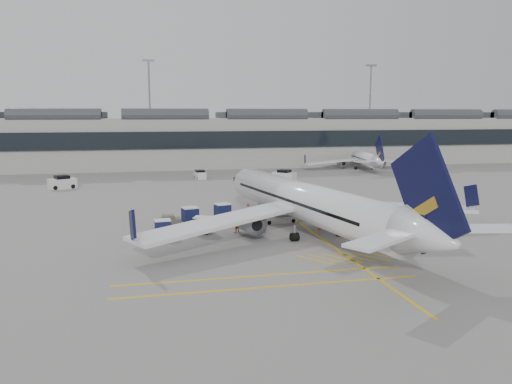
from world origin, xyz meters
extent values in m
plane|color=gray|center=(0.00, 0.00, 0.00)|extent=(220.00, 220.00, 0.00)
cube|color=#9E9E99|center=(0.00, 72.00, 5.50)|extent=(200.00, 20.00, 11.00)
cube|color=black|center=(0.00, 61.80, 6.50)|extent=(200.00, 0.50, 3.60)
cube|color=#38383D|center=(0.00, 72.00, 11.70)|extent=(200.00, 18.00, 1.40)
cylinder|color=slate|center=(-5.00, 86.00, 12.50)|extent=(0.44, 0.44, 25.00)
cube|color=slate|center=(-5.00, 86.00, 25.20)|extent=(3.00, 0.60, 0.50)
cylinder|color=slate|center=(55.00, 86.00, 12.50)|extent=(0.44, 0.44, 25.00)
cube|color=slate|center=(55.00, 86.00, 25.20)|extent=(3.00, 0.60, 0.50)
cube|color=gold|center=(10.00, 10.00, 0.01)|extent=(0.25, 60.00, 0.01)
cylinder|color=silver|center=(9.19, 2.29, 3.18)|extent=(9.49, 30.48, 3.80)
cone|color=silver|center=(5.93, 19.15, 3.18)|extent=(4.50, 4.69, 3.80)
cone|color=silver|center=(12.53, -14.96, 3.59)|extent=(4.65, 5.48, 3.80)
cube|color=silver|center=(0.06, -1.02, 2.27)|extent=(16.79, 11.50, 0.35)
cube|color=silver|center=(18.90, 2.63, 2.27)|extent=(17.49, 5.72, 0.35)
cylinder|color=slate|center=(3.34, 1.68, 1.57)|extent=(2.77, 3.97, 2.12)
cylinder|color=slate|center=(14.85, 3.90, 1.57)|extent=(2.77, 3.97, 2.12)
cube|color=black|center=(12.41, -14.37, 6.41)|extent=(1.76, 7.61, 8.46)
cylinder|color=black|center=(6.98, 13.70, 0.32)|extent=(0.40, 0.69, 0.65)
cylinder|color=black|center=(7.19, -0.67, 0.40)|extent=(0.85, 0.93, 0.81)
cylinder|color=black|center=(12.15, 0.29, 0.40)|extent=(0.85, 0.93, 0.81)
cylinder|color=silver|center=(40.37, 57.73, 2.37)|extent=(6.44, 22.70, 2.83)
cone|color=silver|center=(42.44, 70.33, 2.37)|extent=(3.27, 3.42, 2.83)
cone|color=silver|center=(38.26, 44.82, 2.67)|extent=(3.37, 4.02, 2.83)
cube|color=silver|center=(33.14, 57.77, 1.69)|extent=(13.04, 4.60, 0.26)
cube|color=silver|center=(47.23, 55.46, 1.69)|extent=(12.59, 8.27, 0.26)
cylinder|color=slate|center=(36.13, 58.80, 1.16)|extent=(2.00, 2.93, 1.58)
cylinder|color=slate|center=(44.73, 57.39, 1.16)|extent=(2.00, 2.93, 1.58)
cube|color=black|center=(38.33, 45.27, 4.77)|extent=(1.15, 5.68, 6.29)
cylinder|color=black|center=(41.77, 66.26, 0.24)|extent=(0.29, 0.51, 0.48)
cylinder|color=black|center=(38.21, 56.18, 0.30)|extent=(0.62, 0.68, 0.60)
cylinder|color=black|center=(41.92, 55.57, 0.30)|extent=(0.62, 0.68, 0.60)
cube|color=beige|center=(7.88, 7.63, 0.36)|extent=(4.02, 1.98, 0.71)
cube|color=black|center=(8.88, 7.75, 1.17)|extent=(3.55, 1.53, 1.50)
cube|color=beige|center=(6.77, 7.49, 1.07)|extent=(1.07, 1.42, 0.91)
cylinder|color=black|center=(6.55, 6.75, 0.22)|extent=(0.47, 0.24, 0.45)
cylinder|color=black|center=(6.38, 8.16, 0.22)|extent=(0.47, 0.24, 0.45)
cylinder|color=black|center=(9.37, 7.10, 0.22)|extent=(0.47, 0.24, 0.45)
cylinder|color=black|center=(9.20, 8.51, 0.22)|extent=(0.47, 0.24, 0.45)
cube|color=gray|center=(-0.99, 4.28, 0.17)|extent=(2.02, 1.87, 0.11)
cube|color=#111844|center=(-0.99, 4.28, 0.94)|extent=(1.87, 1.77, 1.39)
cube|color=silver|center=(-0.99, 4.28, 1.66)|extent=(1.93, 1.83, 0.10)
cylinder|color=black|center=(-1.82, 4.06, 0.11)|extent=(0.23, 0.17, 0.21)
cylinder|color=black|center=(-1.40, 5.03, 0.11)|extent=(0.23, 0.17, 0.21)
cylinder|color=black|center=(-0.59, 3.53, 0.11)|extent=(0.23, 0.17, 0.21)
cylinder|color=black|center=(-0.17, 4.50, 0.11)|extent=(0.23, 0.17, 0.21)
cube|color=gray|center=(-1.78, 9.01, 0.19)|extent=(2.06, 1.84, 0.12)
cube|color=#111844|center=(-1.78, 9.01, 1.01)|extent=(1.90, 1.75, 1.50)
cube|color=silver|center=(-1.78, 9.01, 1.80)|extent=(1.96, 1.82, 0.10)
cylinder|color=black|center=(-2.34, 8.28, 0.11)|extent=(0.25, 0.16, 0.23)
cylinder|color=black|center=(-2.63, 9.38, 0.11)|extent=(0.25, 0.16, 0.23)
cylinder|color=black|center=(-0.94, 8.64, 0.11)|extent=(0.25, 0.16, 0.23)
cylinder|color=black|center=(-1.23, 9.74, 0.11)|extent=(0.25, 0.16, 0.23)
cube|color=gray|center=(2.01, 10.45, 0.19)|extent=(2.08, 1.86, 0.12)
cube|color=#111844|center=(2.01, 10.45, 1.02)|extent=(1.92, 1.77, 1.50)
cube|color=silver|center=(2.01, 10.45, 1.81)|extent=(1.98, 1.83, 0.10)
cylinder|color=black|center=(1.46, 9.71, 0.11)|extent=(0.25, 0.16, 0.23)
cylinder|color=black|center=(1.16, 10.81, 0.11)|extent=(0.25, 0.16, 0.23)
cylinder|color=black|center=(2.86, 10.09, 0.11)|extent=(0.25, 0.16, 0.23)
cylinder|color=black|center=(2.56, 11.19, 0.11)|extent=(0.25, 0.16, 0.23)
cube|color=gray|center=(-4.91, 3.66, 0.17)|extent=(1.71, 1.43, 0.12)
cube|color=#111844|center=(-4.91, 3.66, 0.94)|extent=(1.56, 1.38, 1.40)
cube|color=silver|center=(-4.91, 3.66, 1.68)|extent=(1.61, 1.43, 0.10)
cylinder|color=black|center=(-5.55, 3.09, 0.11)|extent=(0.22, 0.11, 0.21)
cylinder|color=black|center=(-5.61, 4.15, 0.11)|extent=(0.22, 0.11, 0.21)
cylinder|color=black|center=(-4.21, 3.16, 0.11)|extent=(0.22, 0.11, 0.21)
cylinder|color=black|center=(-4.26, 4.22, 0.11)|extent=(0.22, 0.11, 0.21)
imported|color=#F74E0D|center=(4.83, 5.03, 0.94)|extent=(0.81, 0.69, 1.87)
imported|color=orange|center=(2.38, 4.08, 0.86)|extent=(1.05, 1.00, 1.72)
cube|color=#4B4E42|center=(-4.21, 7.18, 0.56)|extent=(2.62, 1.64, 1.02)
cube|color=#4B4E42|center=(-4.21, 7.18, 1.17)|extent=(1.28, 1.28, 0.51)
cylinder|color=black|center=(-5.10, 6.48, 0.29)|extent=(0.58, 0.28, 0.57)
cylinder|color=black|center=(-5.16, 7.80, 0.29)|extent=(0.58, 0.28, 0.57)
cylinder|color=black|center=(-3.26, 6.56, 0.29)|extent=(0.58, 0.28, 0.57)
cylinder|color=black|center=(-3.32, 7.88, 0.29)|extent=(0.58, 0.28, 0.57)
cone|color=#F24C0A|center=(6.57, 18.33, 0.22)|extent=(0.32, 0.32, 0.44)
cone|color=#F24C0A|center=(11.02, 3.16, 0.29)|extent=(0.41, 0.41, 0.57)
cube|color=silver|center=(-19.66, 39.83, 0.80)|extent=(4.63, 3.64, 1.61)
cube|color=black|center=(-19.66, 39.83, 1.78)|extent=(2.71, 2.65, 0.69)
cylinder|color=black|center=(-20.51, 38.41, 0.34)|extent=(0.73, 0.52, 0.69)
cylinder|color=black|center=(-21.30, 40.08, 0.34)|extent=(0.73, 0.52, 0.69)
cylinder|color=black|center=(-18.02, 39.59, 0.34)|extent=(0.73, 0.52, 0.69)
cylinder|color=black|center=(-18.80, 41.25, 0.34)|extent=(0.73, 0.52, 0.69)
cube|color=silver|center=(3.36, 47.40, 0.64)|extent=(2.09, 3.47, 1.27)
cube|color=black|center=(3.36, 47.40, 1.41)|extent=(1.77, 1.84, 0.55)
cylinder|color=black|center=(4.24, 46.43, 0.27)|extent=(0.28, 0.57, 0.55)
cylinder|color=black|center=(2.80, 46.22, 0.27)|extent=(0.28, 0.57, 0.55)
cylinder|color=black|center=(3.92, 48.59, 0.27)|extent=(0.28, 0.57, 0.55)
cylinder|color=black|center=(2.48, 48.38, 0.27)|extent=(0.28, 0.57, 0.55)
cube|color=silver|center=(17.83, 41.06, 0.78)|extent=(4.32, 4.21, 1.56)
cube|color=black|center=(17.83, 41.06, 1.73)|extent=(2.77, 2.76, 0.67)
cylinder|color=black|center=(16.23, 41.32, 0.34)|extent=(0.66, 0.64, 0.67)
cylinder|color=black|center=(17.45, 42.63, 0.34)|extent=(0.66, 0.64, 0.67)
cylinder|color=black|center=(18.21, 39.50, 0.34)|extent=(0.66, 0.64, 0.67)
cylinder|color=black|center=(19.42, 40.81, 0.34)|extent=(0.66, 0.64, 0.67)
camera|label=1|loc=(-6.21, -44.63, 11.83)|focal=35.00mm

